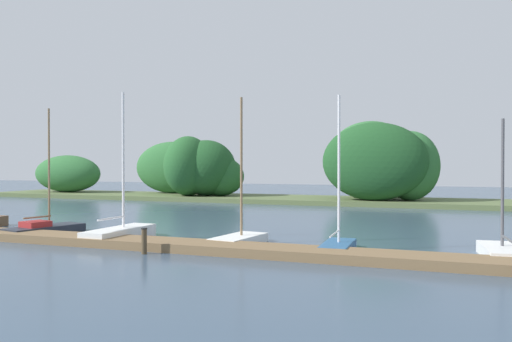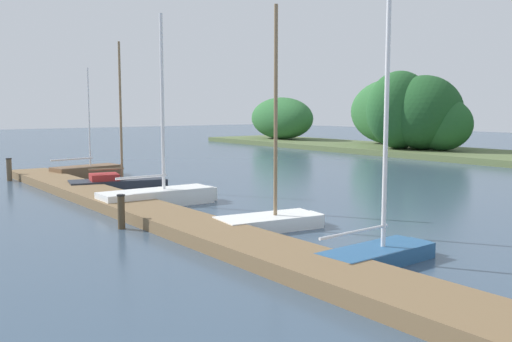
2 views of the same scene
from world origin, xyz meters
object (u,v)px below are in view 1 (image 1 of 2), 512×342
(sailboat_1, at_px, (46,228))
(mooring_piling_1, at_px, (144,241))
(sailboat_2, at_px, (122,232))
(sailboat_3, at_px, (240,237))
(sailboat_4, at_px, (338,243))
(sailboat_5, at_px, (503,250))

(sailboat_1, distance_m, mooring_piling_1, 8.13)
(sailboat_2, distance_m, mooring_piling_1, 4.00)
(sailboat_1, bearing_deg, sailboat_2, -81.55)
(sailboat_1, distance_m, sailboat_3, 10.02)
(sailboat_4, xyz_separation_m, mooring_piling_1, (-6.74, -3.18, 0.18))
(sailboat_4, relative_size, mooring_piling_1, 6.19)
(sailboat_1, xyz_separation_m, sailboat_3, (10.02, 0.40, 0.01))
(sailboat_2, distance_m, sailboat_4, 9.67)
(sailboat_3, relative_size, sailboat_4, 1.02)
(sailboat_4, xyz_separation_m, sailboat_5, (5.84, 0.56, -0.03))
(sailboat_3, height_order, mooring_piling_1, sailboat_3)
(mooring_piling_1, bearing_deg, sailboat_2, 136.88)
(sailboat_4, distance_m, mooring_piling_1, 7.46)
(sailboat_5, bearing_deg, sailboat_2, 87.79)
(sailboat_3, bearing_deg, sailboat_5, -80.62)
(sailboat_1, relative_size, sailboat_3, 0.98)
(sailboat_5, bearing_deg, sailboat_3, 85.55)
(sailboat_2, relative_size, sailboat_4, 1.09)
(sailboat_1, distance_m, sailboat_4, 14.26)
(sailboat_3, relative_size, mooring_piling_1, 6.33)
(sailboat_1, distance_m, sailboat_5, 20.11)
(sailboat_1, height_order, sailboat_2, sailboat_2)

